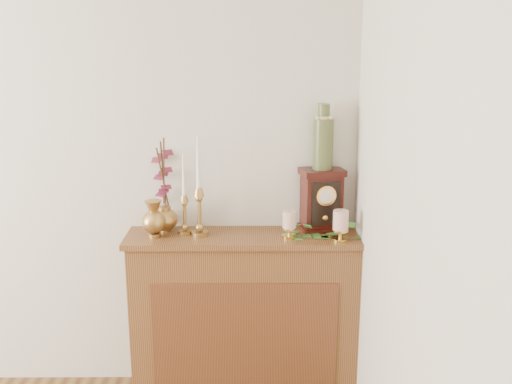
{
  "coord_description": "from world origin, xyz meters",
  "views": [
    {
      "loc": [
        1.44,
        -0.88,
        1.94
      ],
      "look_at": [
        1.46,
        2.05,
        1.17
      ],
      "focal_mm": 42.0,
      "sensor_mm": 36.0,
      "label": 1
    }
  ],
  "objects_px": {
    "bud_vase": "(154,219)",
    "mantel_clock": "(322,200)",
    "candlestick_center": "(199,204)",
    "candlestick_left": "(185,208)",
    "ceramic_vase": "(323,140)",
    "ginger_jar": "(164,188)"
  },
  "relations": [
    {
      "from": "ginger_jar",
      "to": "mantel_clock",
      "type": "xyz_separation_m",
      "value": [
        0.84,
        -0.01,
        -0.07
      ]
    },
    {
      "from": "bud_vase",
      "to": "ceramic_vase",
      "type": "distance_m",
      "value": 0.97
    },
    {
      "from": "ceramic_vase",
      "to": "mantel_clock",
      "type": "bearing_deg",
      "value": -77.45
    },
    {
      "from": "candlestick_left",
      "to": "ginger_jar",
      "type": "relative_size",
      "value": 0.84
    },
    {
      "from": "candlestick_center",
      "to": "ginger_jar",
      "type": "bearing_deg",
      "value": 150.72
    },
    {
      "from": "ceramic_vase",
      "to": "ginger_jar",
      "type": "bearing_deg",
      "value": 179.19
    },
    {
      "from": "mantel_clock",
      "to": "bud_vase",
      "type": "bearing_deg",
      "value": 175.55
    },
    {
      "from": "candlestick_left",
      "to": "candlestick_center",
      "type": "distance_m",
      "value": 0.09
    },
    {
      "from": "candlestick_center",
      "to": "ginger_jar",
      "type": "height_order",
      "value": "candlestick_center"
    },
    {
      "from": "bud_vase",
      "to": "ginger_jar",
      "type": "distance_m",
      "value": 0.2
    },
    {
      "from": "candlestick_left",
      "to": "candlestick_center",
      "type": "bearing_deg",
      "value": -19.56
    },
    {
      "from": "mantel_clock",
      "to": "ceramic_vase",
      "type": "bearing_deg",
      "value": 90.0
    },
    {
      "from": "ginger_jar",
      "to": "mantel_clock",
      "type": "height_order",
      "value": "ginger_jar"
    },
    {
      "from": "bud_vase",
      "to": "candlestick_left",
      "type": "bearing_deg",
      "value": 20.9
    },
    {
      "from": "ginger_jar",
      "to": "ceramic_vase",
      "type": "height_order",
      "value": "ceramic_vase"
    },
    {
      "from": "bud_vase",
      "to": "mantel_clock",
      "type": "relative_size",
      "value": 0.59
    },
    {
      "from": "bud_vase",
      "to": "candlestick_center",
      "type": "bearing_deg",
      "value": 7.43
    },
    {
      "from": "ginger_jar",
      "to": "mantel_clock",
      "type": "bearing_deg",
      "value": -1.01
    },
    {
      "from": "candlestick_center",
      "to": "ceramic_vase",
      "type": "relative_size",
      "value": 1.54
    },
    {
      "from": "ceramic_vase",
      "to": "candlestick_center",
      "type": "bearing_deg",
      "value": -171.4
    },
    {
      "from": "candlestick_center",
      "to": "ceramic_vase",
      "type": "height_order",
      "value": "ceramic_vase"
    },
    {
      "from": "mantel_clock",
      "to": "ceramic_vase",
      "type": "height_order",
      "value": "ceramic_vase"
    }
  ]
}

